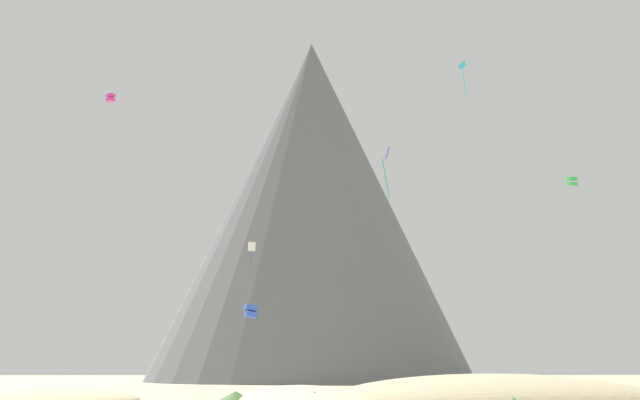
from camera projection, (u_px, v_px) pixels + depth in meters
name	position (u px, v px, depth m)	size (l,w,h in m)	color
bush_near_left	(235.00, 397.00, 43.51)	(2.78, 2.78, 0.71)	#477238
bush_far_right	(314.00, 400.00, 35.98)	(2.72, 2.72, 0.97)	#568442
rock_massif	(309.00, 206.00, 124.31)	(81.19, 81.19, 68.02)	slate
kite_indigo_mid	(387.00, 161.00, 58.95)	(0.69, 0.96, 4.92)	#5138B2
kite_magenta_high	(111.00, 98.00, 75.48)	(1.13, 1.14, 1.00)	#D1339E
kite_blue_low	(251.00, 311.00, 66.81)	(1.57, 1.52, 1.45)	blue
kite_green_mid	(572.00, 181.00, 67.75)	(0.94, 1.00, 1.16)	green
kite_white_mid	(252.00, 248.00, 90.02)	(1.08, 0.43, 3.44)	white
kite_cyan_high	(463.00, 72.00, 75.35)	(0.71, 0.92, 4.84)	#33BCDB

